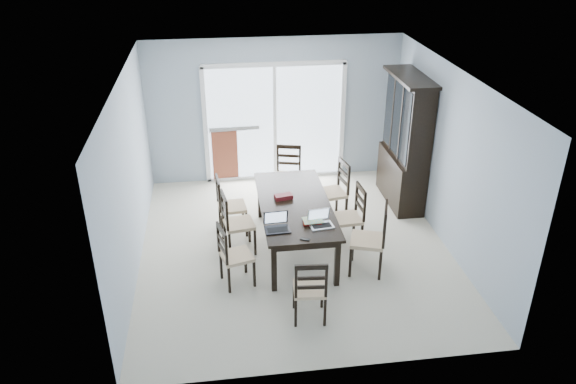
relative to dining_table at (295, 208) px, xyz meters
name	(u,v)px	position (x,y,z in m)	size (l,w,h in m)	color
floor	(295,247)	(0.00, 0.00, -0.67)	(5.00, 5.00, 0.00)	beige
ceiling	(296,76)	(0.00, 0.00, 1.93)	(5.00, 5.00, 0.00)	white
back_wall	(274,111)	(0.00, 2.50, 0.63)	(4.50, 0.02, 2.60)	#97A6B4
wall_left	(129,178)	(-2.25, 0.00, 0.63)	(0.02, 5.00, 2.60)	#97A6B4
wall_right	(450,159)	(2.25, 0.00, 0.63)	(0.02, 5.00, 2.60)	#97A6B4
balcony	(270,158)	(0.00, 3.50, -0.72)	(4.50, 2.00, 0.10)	gray
railing	(264,114)	(0.00, 4.50, -0.12)	(4.50, 0.06, 1.10)	#99999E
dining_table	(295,208)	(0.00, 0.00, 0.00)	(1.00, 2.20, 0.75)	black
china_hutch	(405,143)	(2.02, 1.25, 0.40)	(0.50, 1.38, 2.20)	black
sliding_door	(275,122)	(0.00, 2.48, 0.41)	(2.52, 0.05, 2.18)	silver
chair_left_near	(230,250)	(-0.97, -0.79, -0.13)	(0.49, 0.48, 1.03)	black
chair_left_mid	(232,217)	(-0.90, 0.03, -0.09)	(0.48, 0.47, 1.09)	black
chair_left_far	(226,200)	(-0.97, 0.58, -0.10)	(0.45, 0.44, 1.08)	black
chair_right_near	(376,232)	(0.99, -0.74, -0.05)	(0.57, 0.57, 1.18)	black
chair_right_mid	(353,210)	(0.86, -0.01, -0.10)	(0.45, 0.44, 1.09)	black
chair_right_far	(337,184)	(0.79, 0.80, -0.07)	(0.51, 0.50, 1.15)	black
chair_end_near	(310,285)	(-0.06, -1.68, -0.12)	(0.42, 0.43, 1.04)	black
chair_end_far	(288,168)	(0.12, 1.57, -0.08)	(0.51, 0.52, 1.11)	black
laptop_dark	(277,227)	(-0.34, -0.72, 0.13)	(0.34, 0.25, 0.22)	black
laptop_silver	(322,223)	(0.25, -0.70, 0.13)	(0.34, 0.25, 0.21)	silver
book_stack	(312,221)	(0.15, -0.59, 0.10)	(0.28, 0.22, 0.04)	maroon
cell_phone	(305,239)	(-0.02, -1.00, 0.08)	(0.12, 0.06, 0.01)	black
game_box	(283,197)	(-0.14, 0.16, 0.11)	(0.26, 0.13, 0.06)	#531018
hot_tub	(258,135)	(-0.23, 3.37, -0.15)	(2.12, 1.92, 1.04)	maroon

